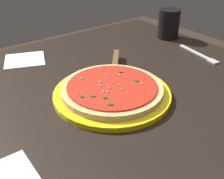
{
  "coord_description": "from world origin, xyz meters",
  "views": [
    {
      "loc": [
        -0.43,
        -0.54,
        1.15
      ],
      "look_at": [
        -0.05,
        -0.03,
        0.78
      ],
      "focal_mm": 43.89,
      "sensor_mm": 36.0,
      "label": 1
    }
  ],
  "objects_px": {
    "pizza_server": "(115,65)",
    "napkin_folded_right": "(25,60)",
    "pizza": "(112,88)",
    "cup_tall_drink": "(169,24)",
    "fork": "(200,55)",
    "serving_plate": "(112,94)"
  },
  "relations": [
    {
      "from": "pizza",
      "to": "serving_plate",
      "type": "bearing_deg",
      "value": 9.49
    },
    {
      "from": "pizza",
      "to": "cup_tall_drink",
      "type": "height_order",
      "value": "cup_tall_drink"
    },
    {
      "from": "serving_plate",
      "to": "cup_tall_drink",
      "type": "xyz_separation_m",
      "value": [
        0.47,
        0.23,
        0.05
      ]
    },
    {
      "from": "pizza_server",
      "to": "napkin_folded_right",
      "type": "xyz_separation_m",
      "value": [
        -0.2,
        0.25,
        -0.02
      ]
    },
    {
      "from": "fork",
      "to": "pizza_server",
      "type": "bearing_deg",
      "value": 164.01
    },
    {
      "from": "serving_plate",
      "to": "napkin_folded_right",
      "type": "height_order",
      "value": "serving_plate"
    },
    {
      "from": "pizza",
      "to": "pizza_server",
      "type": "xyz_separation_m",
      "value": [
        0.1,
        0.12,
        -0.0
      ]
    },
    {
      "from": "napkin_folded_right",
      "to": "pizza",
      "type": "bearing_deg",
      "value": -75.18
    },
    {
      "from": "serving_plate",
      "to": "fork",
      "type": "bearing_deg",
      "value": 3.87
    },
    {
      "from": "serving_plate",
      "to": "pizza_server",
      "type": "distance_m",
      "value": 0.16
    },
    {
      "from": "pizza_server",
      "to": "cup_tall_drink",
      "type": "xyz_separation_m",
      "value": [
        0.36,
        0.11,
        0.04
      ]
    },
    {
      "from": "napkin_folded_right",
      "to": "fork",
      "type": "xyz_separation_m",
      "value": [
        0.52,
        -0.34,
        0.0
      ]
    },
    {
      "from": "serving_plate",
      "to": "pizza",
      "type": "xyz_separation_m",
      "value": [
        -0.0,
        -0.0,
        0.02
      ]
    },
    {
      "from": "pizza",
      "to": "napkin_folded_right",
      "type": "distance_m",
      "value": 0.38
    },
    {
      "from": "serving_plate",
      "to": "napkin_folded_right",
      "type": "relative_size",
      "value": 2.4
    },
    {
      "from": "fork",
      "to": "serving_plate",
      "type": "bearing_deg",
      "value": -176.13
    },
    {
      "from": "serving_plate",
      "to": "pizza",
      "type": "bearing_deg",
      "value": -170.51
    },
    {
      "from": "pizza",
      "to": "cup_tall_drink",
      "type": "distance_m",
      "value": 0.52
    },
    {
      "from": "cup_tall_drink",
      "to": "fork",
      "type": "distance_m",
      "value": 0.22
    },
    {
      "from": "pizza",
      "to": "napkin_folded_right",
      "type": "relative_size",
      "value": 2.08
    },
    {
      "from": "pizza",
      "to": "pizza_server",
      "type": "distance_m",
      "value": 0.16
    },
    {
      "from": "serving_plate",
      "to": "cup_tall_drink",
      "type": "height_order",
      "value": "cup_tall_drink"
    }
  ]
}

